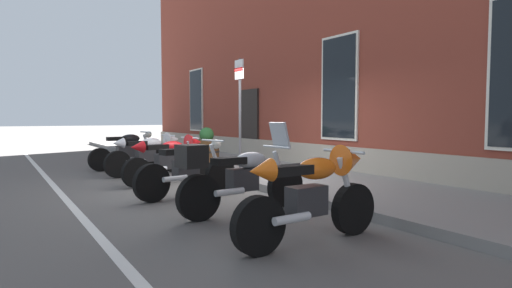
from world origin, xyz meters
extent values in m
plane|color=#565451|center=(0.00, 0.00, 0.00)|extent=(140.00, 140.00, 0.00)
cube|color=slate|center=(0.00, 1.45, 0.07)|extent=(31.02, 2.89, 0.14)
cube|color=silver|center=(0.00, -3.20, 0.00)|extent=(31.02, 0.12, 0.01)
cube|color=gray|center=(0.00, 2.85, 0.35)|extent=(25.02, 0.10, 0.70)
cube|color=silver|center=(-8.34, 2.87, 2.10)|extent=(1.22, 0.06, 2.52)
cube|color=black|center=(-8.34, 2.84, 2.10)|extent=(1.10, 0.03, 2.40)
cube|color=black|center=(-4.17, 2.86, 1.15)|extent=(1.10, 0.08, 2.30)
cube|color=silver|center=(0.00, 2.87, 2.10)|extent=(1.22, 0.06, 2.52)
cube|color=black|center=(0.00, 2.84, 2.10)|extent=(1.10, 0.03, 2.40)
cylinder|color=black|center=(-3.94, -0.46, 0.30)|extent=(0.21, 0.61, 0.60)
cylinder|color=black|center=(-3.72, -1.90, 0.30)|extent=(0.21, 0.61, 0.60)
cylinder|color=silver|center=(-3.92, -0.56, 0.58)|extent=(0.12, 0.34, 0.69)
cube|color=#28282B|center=(-3.82, -1.23, 0.48)|extent=(0.28, 0.47, 0.32)
ellipsoid|color=black|center=(-3.85, -1.08, 0.82)|extent=(0.33, 0.55, 0.24)
cube|color=black|center=(-3.79, -1.46, 0.83)|extent=(0.29, 0.51, 0.10)
cylinder|color=silver|center=(-3.91, -0.64, 0.99)|extent=(0.62, 0.13, 0.04)
cylinder|color=silver|center=(-3.66, -1.51, 0.35)|extent=(0.16, 0.46, 0.09)
sphere|color=silver|center=(-3.92, -0.56, 0.92)|extent=(0.18, 0.18, 0.18)
cylinder|color=black|center=(-2.48, -0.35, 0.31)|extent=(0.21, 0.64, 0.63)
cylinder|color=black|center=(-2.26, -1.82, 0.31)|extent=(0.21, 0.64, 0.63)
cylinder|color=silver|center=(-2.47, -0.45, 0.57)|extent=(0.12, 0.32, 0.64)
cube|color=#28282B|center=(-2.36, -1.14, 0.49)|extent=(0.28, 0.47, 0.32)
ellipsoid|color=silver|center=(-2.39, -0.99, 0.77)|extent=(0.34, 0.55, 0.24)
cube|color=black|center=(-2.33, -1.36, 0.78)|extent=(0.29, 0.51, 0.10)
cylinder|color=silver|center=(-2.46, -0.53, 0.94)|extent=(0.62, 0.13, 0.04)
cylinder|color=silver|center=(-2.20, -1.41, 0.36)|extent=(0.16, 0.46, 0.09)
cone|color=silver|center=(-2.48, -0.40, 0.84)|extent=(0.41, 0.39, 0.36)
cone|color=silver|center=(-2.26, -1.80, 0.80)|extent=(0.28, 0.29, 0.24)
cylinder|color=black|center=(-0.98, -0.42, 0.30)|extent=(0.24, 0.61, 0.60)
cylinder|color=black|center=(-0.68, -1.84, 0.30)|extent=(0.24, 0.61, 0.60)
cylinder|color=silver|center=(-0.96, -0.52, 0.56)|extent=(0.13, 0.32, 0.65)
cube|color=#28282B|center=(-0.82, -1.18, 0.48)|extent=(0.30, 0.48, 0.32)
ellipsoid|color=red|center=(-0.85, -1.04, 0.77)|extent=(0.36, 0.56, 0.24)
cube|color=black|center=(-0.77, -1.41, 0.78)|extent=(0.31, 0.51, 0.10)
cylinder|color=silver|center=(-0.94, -0.60, 0.94)|extent=(0.61, 0.16, 0.04)
cylinder|color=silver|center=(-0.64, -1.45, 0.35)|extent=(0.18, 0.46, 0.09)
cone|color=red|center=(-0.97, -0.47, 0.84)|extent=(0.42, 0.41, 0.36)
cone|color=red|center=(-0.69, -1.82, 0.80)|extent=(0.29, 0.30, 0.24)
cylinder|color=black|center=(0.57, -0.63, 0.32)|extent=(0.25, 0.65, 0.64)
cylinder|color=black|center=(0.86, -2.04, 0.32)|extent=(0.25, 0.65, 0.64)
cylinder|color=silver|center=(0.59, -0.73, 0.58)|extent=(0.13, 0.33, 0.65)
cube|color=#28282B|center=(0.72, -1.39, 0.50)|extent=(0.30, 0.48, 0.32)
ellipsoid|color=slate|center=(0.69, -1.24, 0.79)|extent=(0.36, 0.56, 0.24)
cube|color=black|center=(0.77, -1.61, 0.80)|extent=(0.31, 0.51, 0.10)
cylinder|color=silver|center=(0.60, -0.81, 0.96)|extent=(0.61, 0.16, 0.04)
cylinder|color=silver|center=(0.90, -1.66, 0.37)|extent=(0.18, 0.46, 0.09)
sphere|color=silver|center=(0.59, -0.73, 0.89)|extent=(0.18, 0.18, 0.18)
cylinder|color=black|center=(2.27, -0.39, 0.32)|extent=(0.17, 0.64, 0.63)
cylinder|color=black|center=(2.40, -1.91, 0.32)|extent=(0.17, 0.64, 0.63)
cylinder|color=silver|center=(2.28, -0.49, 0.57)|extent=(0.09, 0.31, 0.63)
cube|color=#28282B|center=(2.34, -1.20, 0.50)|extent=(0.26, 0.46, 0.32)
ellipsoid|color=#B7BABF|center=(2.33, -1.05, 0.77)|extent=(0.30, 0.54, 0.24)
cube|color=black|center=(2.36, -1.43, 0.78)|extent=(0.26, 0.50, 0.10)
cylinder|color=silver|center=(2.29, -0.57, 0.94)|extent=(0.62, 0.09, 0.04)
cylinder|color=silver|center=(2.48, -1.49, 0.37)|extent=(0.13, 0.46, 0.09)
cube|color=#B2BCC6|center=(2.28, -0.51, 1.12)|extent=(0.37, 0.17, 0.40)
cube|color=black|center=(2.41, -2.01, 0.88)|extent=(0.38, 0.35, 0.30)
cylinder|color=black|center=(3.95, -0.62, 0.30)|extent=(0.14, 0.61, 0.61)
cylinder|color=black|center=(4.00, -1.98, 0.30)|extent=(0.14, 0.61, 0.61)
cylinder|color=silver|center=(3.95, -0.72, 0.59)|extent=(0.08, 0.34, 0.69)
cube|color=#28282B|center=(3.98, -1.35, 0.48)|extent=(0.24, 0.45, 0.32)
ellipsoid|color=orange|center=(3.97, -1.20, 0.82)|extent=(0.28, 0.53, 0.24)
cube|color=black|center=(3.99, -1.58, 0.83)|extent=(0.24, 0.49, 0.10)
cylinder|color=silver|center=(3.96, -0.80, 0.99)|extent=(0.62, 0.06, 0.04)
cylinder|color=silver|center=(4.11, -1.65, 0.35)|extent=(0.11, 0.45, 0.09)
cone|color=orange|center=(3.95, -0.67, 0.89)|extent=(0.37, 0.35, 0.36)
cone|color=orange|center=(4.00, -1.97, 0.85)|extent=(0.25, 0.27, 0.24)
cylinder|color=#4C4C51|center=(-0.86, 0.62, 1.43)|extent=(0.06, 0.06, 2.59)
cube|color=white|center=(-0.86, 0.60, 2.48)|extent=(0.36, 0.03, 0.44)
cube|color=red|center=(-0.86, 0.58, 2.48)|extent=(0.36, 0.01, 0.08)
cylinder|color=brown|center=(-2.90, 0.73, 0.46)|extent=(0.68, 0.68, 0.64)
cylinder|color=black|center=(-2.90, 0.73, 0.46)|extent=(0.71, 0.71, 0.04)
sphere|color=#28602D|center=(-2.90, 0.73, 0.92)|extent=(0.40, 0.40, 0.40)
camera|label=1|loc=(7.46, -4.19, 1.38)|focal=29.27mm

